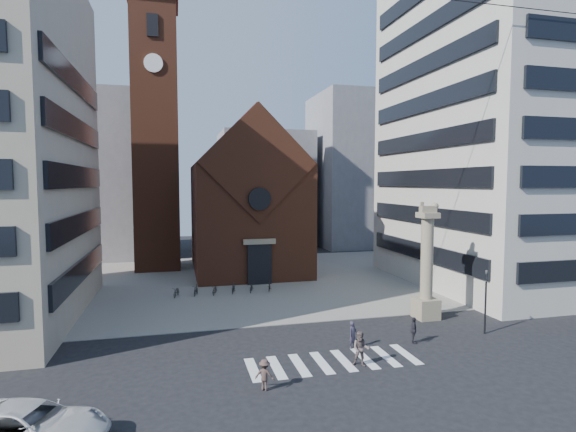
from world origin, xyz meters
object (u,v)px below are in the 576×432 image
object	(u,v)px
lion_column	(427,272)
scooter_0	(177,292)
traffic_light	(486,300)
white_car	(31,426)
pedestrian_2	(414,330)
pedestrian_0	(353,335)
pedestrian_1	(361,349)

from	to	relation	value
lion_column	scooter_0	world-z (taller)	lion_column
traffic_light	white_car	world-z (taller)	traffic_light
traffic_light	pedestrian_2	world-z (taller)	traffic_light
scooter_0	pedestrian_0	bearing A→B (deg)	-40.40
traffic_light	pedestrian_1	size ratio (longest dim) A/B	2.22
lion_column	traffic_light	xyz separation A→B (m)	(1.99, -4.00, -1.17)
traffic_light	white_car	distance (m)	26.37
lion_column	scooter_0	xyz separation A→B (m)	(-17.99, 10.90, -2.99)
white_car	pedestrian_1	bearing A→B (deg)	-54.27
scooter_0	traffic_light	bearing A→B (deg)	-21.44
lion_column	scooter_0	bearing A→B (deg)	148.79
traffic_light	pedestrian_0	distance (m)	9.69
white_car	traffic_light	bearing A→B (deg)	-53.74
pedestrian_0	scooter_0	bearing A→B (deg)	91.70
lion_column	traffic_light	size ratio (longest dim) A/B	2.02
white_car	pedestrian_0	world-z (taller)	pedestrian_0
traffic_light	pedestrian_0	world-z (taller)	traffic_light
white_car	scooter_0	size ratio (longest dim) A/B	3.67
lion_column	scooter_0	distance (m)	21.24
white_car	pedestrian_1	size ratio (longest dim) A/B	3.04
traffic_light	scooter_0	world-z (taller)	traffic_light
lion_column	pedestrian_1	size ratio (longest dim) A/B	4.49
lion_column	white_car	xyz separation A→B (m)	(-23.41, -10.96, -2.64)
lion_column	pedestrian_2	world-z (taller)	lion_column
pedestrian_0	pedestrian_2	xyz separation A→B (m)	(4.04, -0.13, -0.01)
traffic_light	pedestrian_1	distance (m)	10.66
pedestrian_1	scooter_0	xyz separation A→B (m)	(-9.81, 17.84, -0.50)
white_car	pedestrian_2	size ratio (longest dim) A/B	3.55
white_car	pedestrian_1	xyz separation A→B (m)	(15.23, 4.02, 0.15)
white_car	pedestrian_0	distance (m)	17.15
traffic_light	pedestrian_2	xyz separation A→B (m)	(-5.54, -0.46, -1.46)
lion_column	pedestrian_2	bearing A→B (deg)	-128.47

